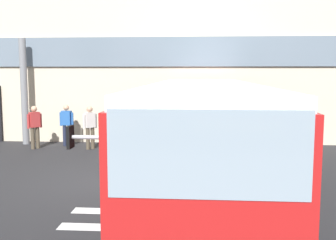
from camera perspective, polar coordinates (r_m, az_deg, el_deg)
name	(u,v)px	position (r m, az deg, el deg)	size (l,w,h in m)	color
ground_plane	(107,181)	(11.29, -8.66, -8.58)	(80.00, 90.00, 0.02)	#232326
terminal_building	(140,54)	(22.46, -3.98, 9.38)	(22.40, 13.80, 7.99)	beige
entry_support_column	(24,92)	(17.52, -19.74, 3.78)	(0.28, 0.28, 4.33)	slate
bus_main_foreground	(203,136)	(10.39, 4.96, -2.27)	(3.08, 12.02, 2.70)	red
passenger_near_column	(35,125)	(16.40, -18.40, -0.69)	(0.43, 0.45, 1.68)	#4C4233
passenger_by_doorway	(67,122)	(16.68, -14.15, -0.31)	(0.59, 0.41, 1.68)	#1E2338
passenger_at_curb_edge	(90,125)	(15.78, -11.02, -0.75)	(0.47, 0.42, 1.68)	#4C4233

